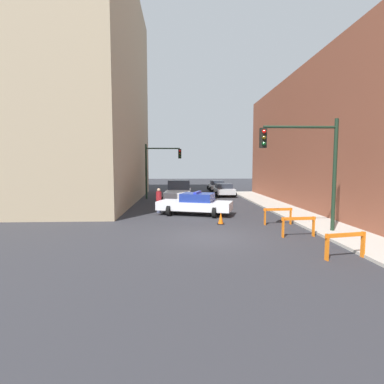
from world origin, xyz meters
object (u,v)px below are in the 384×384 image
white_truck (179,192)px  barrier_front (345,241)px  traffic_cone (221,218)px  police_car (195,204)px  parked_car_near (224,190)px  parked_car_mid (217,186)px  barrier_mid (298,223)px  traffic_light_far (158,163)px  barrier_back (278,213)px  traffic_light_near (311,158)px  pedestrian_crossing (159,200)px

white_truck → barrier_front: size_ratio=3.49×
traffic_cone → barrier_front: bearing=-61.6°
police_car → traffic_cone: 3.43m
parked_car_near → traffic_cone: bearing=-99.1°
parked_car_mid → barrier_mid: parked_car_mid is taller
traffic_light_far → white_truck: size_ratio=0.94×
traffic_light_far → barrier_back: bearing=-60.9°
white_truck → barrier_front: (5.62, -15.79, -0.29)m
police_car → white_truck: 6.47m
police_car → traffic_cone: (1.19, -3.19, -0.41)m
barrier_mid → traffic_light_far: bearing=114.6°
traffic_light_near → barrier_front: traffic_light_near is taller
traffic_light_far → traffic_cone: traffic_light_far is taller
police_car → barrier_back: size_ratio=3.15×
barrier_front → traffic_light_near: bearing=83.5°
traffic_light_far → barrier_front: 20.66m
traffic_light_near → police_car: 7.95m
parked_car_near → barrier_front: (0.90, -21.27, -0.06)m
parked_car_near → pedestrian_crossing: (-6.06, -10.97, 0.19)m
white_truck → pedestrian_crossing: (-1.34, -5.49, -0.04)m
police_car → parked_car_near: police_car is taller
barrier_mid → traffic_cone: (-3.03, 3.06, -0.30)m
parked_car_mid → pedestrian_crossing: bearing=-109.1°
traffic_light_near → barrier_front: 4.88m
traffic_cone → traffic_light_near: bearing=-31.5°
pedestrian_crossing → barrier_back: size_ratio=1.04×
parked_car_near → barrier_front: 21.29m
parked_car_mid → barrier_front: 27.66m
white_truck → parked_car_mid: bearing=71.6°
traffic_light_far → parked_car_mid: size_ratio=1.21×
traffic_cone → parked_car_mid: bearing=83.2°
police_car → parked_car_near: bearing=0.6°
white_truck → barrier_mid: 13.70m
white_truck → traffic_light_near: bearing=-59.3°
barrier_mid → white_truck: bearing=112.7°
traffic_light_far → barrier_back: size_ratio=3.25×
pedestrian_crossing → traffic_cone: pedestrian_crossing is taller
barrier_front → traffic_cone: size_ratio=2.41×
traffic_light_far → police_car: bearing=-72.5°
traffic_light_near → pedestrian_crossing: size_ratio=3.13×
parked_car_near → barrier_mid: size_ratio=2.69×
parked_car_near → parked_car_mid: 6.38m
traffic_light_far → barrier_mid: bearing=-65.4°
traffic_light_far → barrier_front: (7.59, -19.02, -2.78)m
parked_car_near → parked_car_mid: (0.11, 6.38, 0.00)m
pedestrian_crossing → parked_car_near: bearing=82.9°
police_car → parked_car_near: 12.41m
parked_car_mid → pedestrian_crossing: (-6.16, -17.34, 0.19)m
traffic_cone → white_truck: bearing=103.3°
traffic_light_far → parked_car_mid: 11.32m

